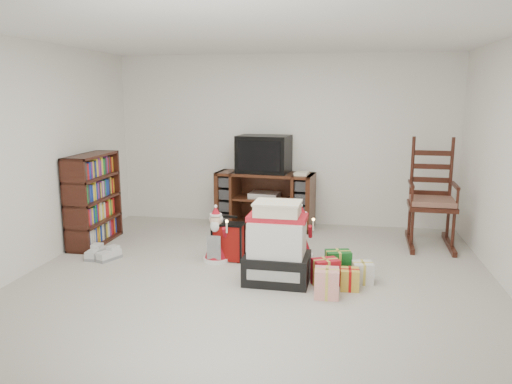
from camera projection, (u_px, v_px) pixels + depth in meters
room at (255, 163)px, 4.96m from camera, size 5.01×5.01×2.51m
tv_stand at (265, 200)px, 7.31m from camera, size 1.46×0.67×0.81m
bookshelf at (93, 201)px, 6.46m from camera, size 0.32×0.96×1.17m
rocking_chair at (431, 207)px, 6.44m from camera, size 0.62×0.98×1.44m
gift_pile at (277, 248)px, 5.13m from camera, size 0.68×0.50×0.83m
red_suitcase at (228, 242)px, 5.84m from camera, size 0.35×0.20×0.53m
stocking at (286, 253)px, 5.32m from camera, size 0.27×0.20×0.53m
teddy_bear at (286, 267)px, 5.16m from camera, size 0.26×0.23×0.39m
santa_figurine at (301, 237)px, 5.95m from camera, size 0.31×0.30×0.64m
mrs_claus_figurine at (216, 240)px, 5.82m from camera, size 0.32×0.30×0.65m
sneaker_pair at (102, 254)px, 5.92m from camera, size 0.39×0.33×0.11m
gift_cluster at (339, 275)px, 5.08m from camera, size 0.67×0.76×0.23m
crt_television at (264, 154)px, 7.21m from camera, size 0.79×0.61×0.54m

